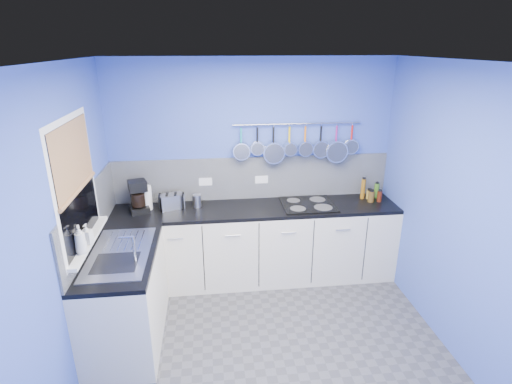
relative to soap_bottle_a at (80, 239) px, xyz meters
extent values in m
cube|color=#47474C|center=(1.53, -0.06, -1.18)|extent=(3.20, 3.00, 0.02)
cube|color=white|center=(1.53, -0.06, 1.34)|extent=(3.20, 3.00, 0.02)
cube|color=#3E57B9|center=(1.53, 1.45, 0.08)|extent=(3.20, 0.02, 2.50)
cube|color=#3E57B9|center=(1.53, -1.57, 0.08)|extent=(3.20, 0.02, 2.50)
cube|color=#3E57B9|center=(-0.08, -0.06, 0.08)|extent=(0.02, 3.00, 2.50)
cube|color=#3E57B9|center=(3.14, -0.06, 0.08)|extent=(0.02, 3.00, 2.50)
cube|color=#949597|center=(1.53, 1.43, -0.02)|extent=(3.20, 0.02, 0.50)
cube|color=#949597|center=(-0.06, 0.54, -0.02)|extent=(0.02, 1.80, 0.50)
cube|color=beige|center=(1.53, 1.14, -0.74)|extent=(3.20, 0.60, 0.86)
cube|color=black|center=(1.53, 1.14, -0.29)|extent=(3.20, 0.60, 0.04)
cube|color=beige|center=(0.23, 0.24, -0.74)|extent=(0.60, 1.20, 0.86)
cube|color=black|center=(0.23, 0.24, -0.29)|extent=(0.60, 1.20, 0.04)
cube|color=white|center=(-0.05, 0.24, 0.38)|extent=(0.01, 1.00, 1.10)
cube|color=black|center=(-0.04, 0.24, 0.38)|extent=(0.01, 0.90, 1.00)
cube|color=#AE734E|center=(-0.03, 0.24, 0.61)|extent=(0.01, 0.90, 0.55)
cube|color=white|center=(-0.02, 0.24, -0.13)|extent=(0.10, 0.98, 0.03)
cube|color=silver|center=(0.23, 0.24, -0.27)|extent=(0.50, 0.95, 0.01)
cube|color=white|center=(0.98, 1.42, -0.04)|extent=(0.15, 0.01, 0.09)
cube|color=white|center=(1.63, 1.42, -0.04)|extent=(0.15, 0.01, 0.09)
cylinder|color=silver|center=(2.03, 1.39, 0.61)|extent=(1.45, 0.02, 0.02)
imported|color=white|center=(0.00, 0.00, 0.00)|extent=(0.11, 0.11, 0.24)
imported|color=white|center=(0.00, 0.17, -0.03)|extent=(0.09, 0.09, 0.17)
cylinder|color=white|center=(0.33, 1.23, -0.14)|extent=(0.13, 0.13, 0.27)
cube|color=silver|center=(0.60, 1.22, -0.19)|extent=(0.29, 0.22, 0.16)
cylinder|color=silver|center=(0.88, 1.24, -0.20)|extent=(0.11, 0.11, 0.14)
cube|color=black|center=(2.13, 1.14, -0.26)|extent=(0.59, 0.52, 0.01)
cylinder|color=#3F721E|center=(2.98, 1.27, -0.18)|extent=(0.06, 0.06, 0.18)
cylinder|color=olive|center=(2.89, 1.25, -0.22)|extent=(0.07, 0.07, 0.10)
cylinder|color=#8C5914|center=(2.81, 1.27, -0.15)|extent=(0.05, 0.05, 0.24)
cylinder|color=#4C190C|center=(2.97, 1.15, -0.21)|extent=(0.06, 0.06, 0.13)
cylinder|color=brown|center=(2.87, 1.15, -0.21)|extent=(0.07, 0.07, 0.13)
camera|label=1|loc=(1.05, -2.96, 1.45)|focal=28.04mm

